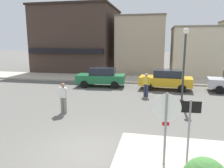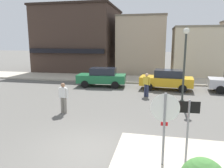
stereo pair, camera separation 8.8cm
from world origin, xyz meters
The scene contains 12 objects.
ground_plane centered at (0.00, 0.00, 0.00)m, with size 160.00×160.00×0.00m, color #5B5954.
kerb_far centered at (0.00, 14.61, 0.07)m, with size 80.00×4.00×0.15m, color #B7AD99.
stop_sign centered at (2.44, -0.52, 1.52)m, with size 0.82×0.08×2.30m.
one_way_sign centered at (3.11, -0.36, 1.33)m, with size 0.60×0.07×2.10m.
lamp_post centered at (3.71, 6.83, 2.96)m, with size 0.36×0.36×4.54m.
parked_car_nearest centered at (-2.38, 10.97, 0.81)m, with size 4.13×2.13×1.56m.
parked_car_second centered at (2.90, 10.76, 0.81)m, with size 4.12×2.12×1.56m.
pedestrian_crossing_near centered at (-2.56, 3.68, 0.87)m, with size 0.56×0.28×1.61m.
pedestrian_crossing_far centered at (1.48, 8.16, 0.87)m, with size 0.53×0.36×1.61m.
building_corner_shop centered at (-7.96, 21.25, 4.00)m, with size 9.56×9.80×8.00m.
building_storefront_left_near centered at (0.20, 19.80, 3.30)m, with size 5.50×5.27×6.59m.
building_storefront_left_mid centered at (6.33, 19.11, 2.65)m, with size 5.28×5.59×5.29m.
Camera 1 is at (2.12, -6.59, 3.68)m, focal length 35.00 mm.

